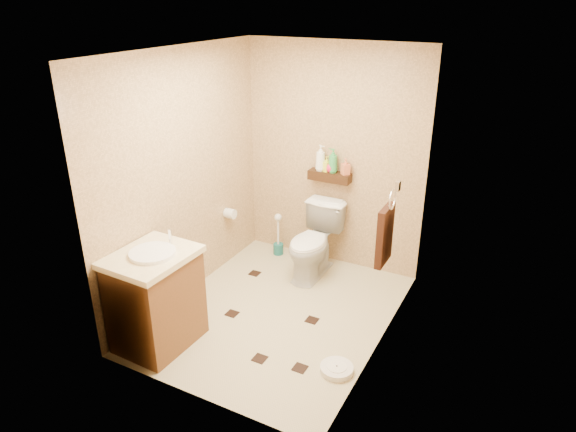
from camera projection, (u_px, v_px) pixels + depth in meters
The scene contains 19 objects.
ground at pixel (278, 313), 4.90m from camera, with size 2.50×2.50×0.00m, color #C0B18C.
wall_back at pixel (333, 158), 5.44m from camera, with size 2.00×0.04×2.40m, color tan.
wall_front at pixel (186, 257), 3.41m from camera, with size 2.00×0.04×2.40m, color tan.
wall_left at pixel (184, 178), 4.85m from camera, with size 0.04×2.50×2.40m, color tan.
wall_right at pixel (389, 218), 4.00m from camera, with size 0.04×2.50×2.40m, color tan.
ceiling at pixel (275, 51), 3.94m from camera, with size 2.00×2.50×0.02m, color white.
wall_shelf at pixel (330, 176), 5.44m from camera, with size 0.46×0.14×0.10m, color #361B0E.
floor_accents at pixel (276, 315), 4.86m from camera, with size 1.23×1.39×0.01m.
toilet at pixel (314, 242), 5.43m from camera, with size 0.43×0.76×0.77m, color white.
vanity at pixel (156, 298), 4.33m from camera, with size 0.60×0.73×1.00m.
bathroom_scale at pixel (337, 369), 4.13m from camera, with size 0.32×0.32×0.05m.
toilet_brush at pixel (278, 240), 5.94m from camera, with size 0.12×0.12×0.51m.
towel_ring at pixel (385, 233), 4.34m from camera, with size 0.12×0.30×0.76m.
toilet_paper at pixel (230, 214), 5.59m from camera, with size 0.12×0.11×0.12m.
bottle_a at pixel (321, 158), 5.42m from camera, with size 0.11×0.11×0.28m, color white.
bottle_b at pixel (326, 164), 5.41m from camera, with size 0.07×0.07×0.16m, color yellow.
bottle_c at pixel (331, 166), 5.39m from camera, with size 0.11×0.11×0.14m, color #EC1B4A.
bottle_d at pixel (333, 161), 5.36m from camera, with size 0.10×0.10×0.26m, color green.
bottle_e at pixel (346, 167), 5.32m from camera, with size 0.08×0.08×0.17m, color #D66E47.
Camera 1 is at (2.00, -3.61, 2.81)m, focal length 32.00 mm.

